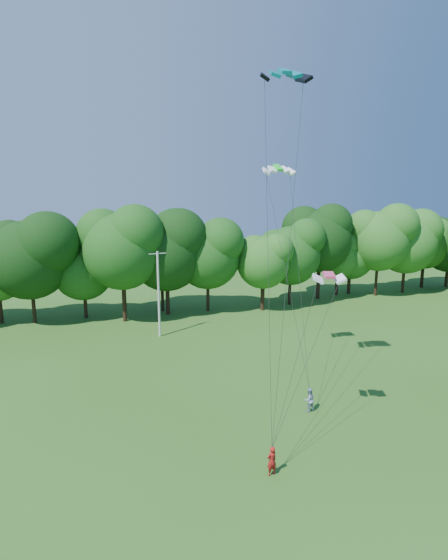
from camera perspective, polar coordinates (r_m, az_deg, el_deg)
name	(u,v)px	position (r m, az deg, el deg)	size (l,w,h in m)	color
ground	(308,525)	(22.50, 10.89, -28.87)	(160.00, 160.00, 0.00)	#2A5918
utility_pole	(159,294)	(44.15, -8.54, -1.77)	(1.75, 0.30, 8.75)	beige
kite_flyer_left	(272,461)	(24.60, 6.24, -22.43)	(0.59, 0.39, 1.61)	#A71915
kite_flyer_right	(309,400)	(30.82, 11.04, -15.09)	(0.80, 0.62, 1.64)	#869CBA
kite_teal	(284,71)	(29.71, 7.90, 25.40)	(3.28, 1.94, 0.68)	#047683
kite_green	(278,168)	(34.63, 7.09, 14.37)	(2.51, 1.26, 0.59)	#22E52D
kite_pink	(329,275)	(25.58, 13.55, 0.64)	(2.05, 1.52, 0.29)	#DA3C6A
tree_back_center	(161,246)	(53.07, -8.24, 4.47)	(8.96, 8.96, 13.03)	#342014
tree_back_east	(351,248)	(64.62, 16.25, 4.06)	(7.35, 7.35, 10.68)	#342214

